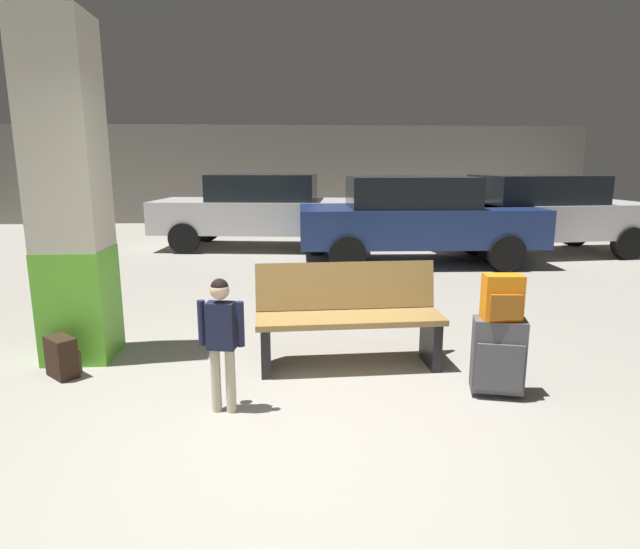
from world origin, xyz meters
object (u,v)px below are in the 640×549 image
Objects in this scene: bench at (348,316)px; child at (221,331)px; structural_pillar at (69,196)px; parked_car_near at (415,217)px; suitcase at (498,356)px; parked_car_side at (539,212)px; backpack_bright at (503,298)px; parked_car_far at (259,209)px; backpack_dark_floor at (62,357)px.

child is at bearing -139.88° from bench.
bench is at bearing -8.44° from structural_pillar.
parked_car_near is at bearing 63.83° from child.
suitcase is (1.05, -0.71, -0.12)m from bench.
child is at bearing -130.16° from parked_car_side.
parked_car_near is at bearing 82.88° from backpack_bright.
parked_car_side is at bearing 51.64° from bench.
bench is 6.98m from parked_car_side.
structural_pillar is at bearing 162.88° from suitcase.
child reaches higher than suitcase.
parked_car_side is at bearing 37.24° from structural_pillar.
structural_pillar is 4.89× the size of suitcase.
parked_car_near is (4.13, 4.35, -0.66)m from structural_pillar.
parked_car_near is at bearing 69.80° from bench.
parked_car_near reaches higher than suitcase.
bench is (2.40, -0.36, -1.02)m from structural_pillar.
child is 0.24× the size of parked_car_near.
parked_car_side and parked_car_far have the same top height.
structural_pillar is at bearing 139.72° from child.
suitcase reaches higher than backpack_dark_floor.
bench reaches higher than suitcase.
backpack_bright is 0.08× the size of parked_car_far.
structural_pillar reaches higher than child.
parked_car_far is (-2.14, 7.31, 0.03)m from backpack_bright.
structural_pillar is at bearing -142.76° from parked_car_side.
bench is 1.31m from child.
backpack_dark_floor is (-0.00, -0.47, -1.30)m from structural_pillar.
parked_car_far is 1.03× the size of parked_car_near.
parked_car_far is at bearing 78.11° from structural_pillar.
parked_car_near reaches higher than child.
parked_car_side is 2.71m from parked_car_near.
parked_car_near is at bearing 82.87° from suitcase.
child is at bearing -116.17° from parked_car_near.
child reaches higher than backpack_bright.
backpack_bright is at bearing -33.86° from bench.
structural_pillar is at bearing -101.89° from parked_car_far.
bench is 6.70m from parked_car_far.
parked_car_side is (3.27, 6.18, 0.48)m from suitcase.
backpack_bright reaches higher than bench.
backpack_bright is 5.45m from parked_car_near.
child is at bearing -176.41° from suitcase.
bench is 1.31m from backpack_bright.
parked_car_near reaches higher than backpack_dark_floor.
suitcase is (3.45, -1.06, -1.14)m from structural_pillar.
parked_car_far reaches higher than child.
suitcase is 2.07m from child.
structural_pillar is 6.03m from parked_car_near.
bench is 5.03m from parked_car_near.
parked_car_near is (2.72, 5.54, 0.21)m from child.
suitcase is 3.51m from backpack_dark_floor.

